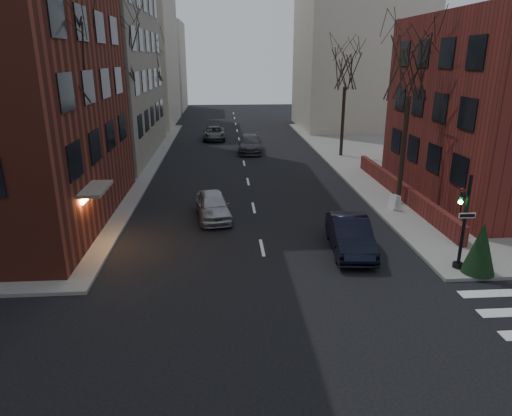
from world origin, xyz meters
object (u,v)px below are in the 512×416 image
Objects in this scene: tree_left_b at (118,51)px; car_lane_far at (214,133)px; tree_right_a at (412,67)px; car_lane_gray at (250,144)px; traffic_signal at (462,228)px; car_lane_silver at (213,205)px; sandwich_board at (395,202)px; streetlamp_far at (161,100)px; parked_sedan at (350,235)px; streetlamp_near at (121,128)px; evergreen_shrub at (481,248)px; tree_left_c at (149,62)px; tree_right_b at (346,69)px; tree_left_a at (61,59)px.

car_lane_far is (6.12, 15.82, -8.22)m from tree_left_b.
car_lane_gray is at bearing 115.46° from tree_right_a.
car_lane_far is (-10.62, 32.82, -1.21)m from traffic_signal.
sandwich_board is at bearing -6.02° from car_lane_silver.
streetlamp_far is 30.34m from sandwich_board.
streetlamp_far is 33.16m from parked_sedan.
car_lane_gray is at bearing 72.46° from car_lane_silver.
streetlamp_near is at bearing 166.76° from tree_right_a.
evergreen_shrub reaches higher than parked_sedan.
streetlamp_far reaches higher than car_lane_silver.
parked_sedan is at bearing -65.92° from tree_left_c.
car_lane_silver is at bearing -171.59° from tree_right_a.
tree_left_b is 18.64m from tree_right_b.
tree_left_c is at bearing -164.65° from car_lane_far.
streetlamp_near is (0.60, -18.00, -3.79)m from tree_left_c.
tree_right_a is (17.60, 4.00, -0.44)m from tree_left_a.
tree_left_c is 2.24× the size of car_lane_silver.
tree_left_c is 29.75m from sandwich_board.
tree_right_a is at bearing -54.69° from streetlamp_far.
tree_right_a is 4.46× the size of evergreen_shrub.
tree_right_b is (0.86, 23.01, 5.68)m from traffic_signal.
tree_left_b is 4.95× the size of evergreen_shrub.
car_lane_gray is at bearing 160.70° from tree_right_b.
tree_left_b reaches higher than sandwich_board.
tree_left_c is at bearing 155.56° from tree_right_b.
streetlamp_far is 12.03m from car_lane_gray.
traffic_signal is at bearing -63.94° from streetlamp_far.
streetlamp_far is at bearing 88.77° from tree_left_a.
streetlamp_far is at bearing 176.90° from car_lane_far.
sandwich_board is at bearing 57.33° from parked_sedan.
streetlamp_near is at bearing 85.71° from tree_left_a.
car_lane_silver is at bearing 144.49° from traffic_signal.
traffic_signal is at bearing -61.64° from tree_left_c.
tree_left_b is 14.03m from tree_left_c.
tree_left_b is at bearing -134.73° from car_lane_gray.
evergreen_shrub is (16.77, -33.50, -3.00)m from streetlamp_far.
streetlamp_near is at bearing -90.00° from streetlamp_far.
traffic_signal is at bearing -92.15° from tree_right_b.
streetlamp_near is at bearing 143.88° from parked_sedan.
parked_sedan is at bearing -41.10° from streetlamp_near.
tree_left_b is 12.18× the size of sandwich_board.
car_lane_gray reaches higher than car_lane_silver.
streetlamp_near is at bearing -149.53° from tree_right_b.
tree_left_c reaches higher than tree_right_b.
sandwich_board is 8.21m from evergreen_shrub.
tree_right_a is 10.93m from parked_sedan.
tree_left_b is 1.72× the size of streetlamp_far.
parked_sedan reaches higher than car_lane_far.
streetlamp_near is 16.02m from car_lane_gray.
tree_left_a is 2.05× the size of car_lane_far.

